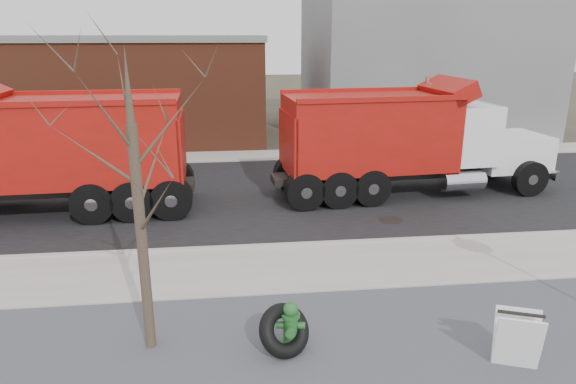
{
  "coord_description": "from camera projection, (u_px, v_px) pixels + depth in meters",
  "views": [
    {
      "loc": [
        -1.67,
        -10.74,
        5.35
      ],
      "look_at": [
        -0.24,
        1.92,
        1.4
      ],
      "focal_mm": 32.0,
      "sensor_mm": 36.0,
      "label": 1
    }
  ],
  "objects": [
    {
      "name": "ground",
      "position": [
        307.0,
        273.0,
        11.95
      ],
      "size": [
        120.0,
        120.0,
        0.0
      ],
      "primitive_type": "plane",
      "color": "#383328",
      "rests_on": "ground"
    },
    {
      "name": "gravel_verge",
      "position": [
        338.0,
        365.0,
        8.63
      ],
      "size": [
        60.0,
        5.0,
        0.03
      ],
      "primitive_type": "cube",
      "color": "slate",
      "rests_on": "ground"
    },
    {
      "name": "sidewalk",
      "position": [
        306.0,
        267.0,
        12.18
      ],
      "size": [
        60.0,
        2.5,
        0.06
      ],
      "primitive_type": "cube",
      "color": "#9E9B93",
      "rests_on": "ground"
    },
    {
      "name": "curb",
      "position": [
        298.0,
        245.0,
        13.41
      ],
      "size": [
        60.0,
        0.15,
        0.11
      ],
      "primitive_type": "cube",
      "color": "#9E9B93",
      "rests_on": "ground"
    },
    {
      "name": "road",
      "position": [
        281.0,
        193.0,
        17.93
      ],
      "size": [
        60.0,
        9.4,
        0.02
      ],
      "primitive_type": "cube",
      "color": "black",
      "rests_on": "ground"
    },
    {
      "name": "far_sidewalk",
      "position": [
        268.0,
        155.0,
        23.33
      ],
      "size": [
        60.0,
        2.0,
        0.06
      ],
      "primitive_type": "cube",
      "color": "#9E9B93",
      "rests_on": "ground"
    },
    {
      "name": "building_grey",
      "position": [
        419.0,
        58.0,
        28.82
      ],
      "size": [
        12.0,
        10.0,
        8.0
      ],
      "color": "gray",
      "rests_on": "ground"
    },
    {
      "name": "building_brick",
      "position": [
        65.0,
        88.0,
        26.22
      ],
      "size": [
        20.2,
        8.2,
        5.3
      ],
      "color": "brown",
      "rests_on": "ground"
    },
    {
      "name": "bare_tree",
      "position": [
        135.0,
        168.0,
        8.17
      ],
      "size": [
        3.2,
        3.2,
        5.2
      ],
      "color": "#382D23",
      "rests_on": "ground"
    },
    {
      "name": "fire_hydrant",
      "position": [
        291.0,
        328.0,
        8.97
      ],
      "size": [
        0.52,
        0.51,
        0.92
      ],
      "rotation": [
        0.0,
        0.0,
        -0.15
      ],
      "color": "#2F6C29",
      "rests_on": "ground"
    },
    {
      "name": "truck_tire",
      "position": [
        284.0,
        331.0,
        8.88
      ],
      "size": [
        1.2,
        1.12,
        0.94
      ],
      "color": "black",
      "rests_on": "ground"
    },
    {
      "name": "sandwich_board",
      "position": [
        517.0,
        340.0,
        8.43
      ],
      "size": [
        0.83,
        0.68,
        1.0
      ],
      "rotation": [
        0.0,
        0.0,
        -0.37
      ],
      "color": "white",
      "rests_on": "ground"
    },
    {
      "name": "dump_truck_red_a",
      "position": [
        404.0,
        137.0,
        17.37
      ],
      "size": [
        9.79,
        3.36,
        3.88
      ],
      "rotation": [
        0.0,
        0.0,
        0.08
      ],
      "color": "black",
      "rests_on": "ground"
    },
    {
      "name": "dump_truck_red_b",
      "position": [
        43.0,
        149.0,
        15.35
      ],
      "size": [
        9.62,
        3.1,
        3.99
      ],
      "rotation": [
        0.0,
        0.0,
        3.18
      ],
      "color": "black",
      "rests_on": "ground"
    }
  ]
}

